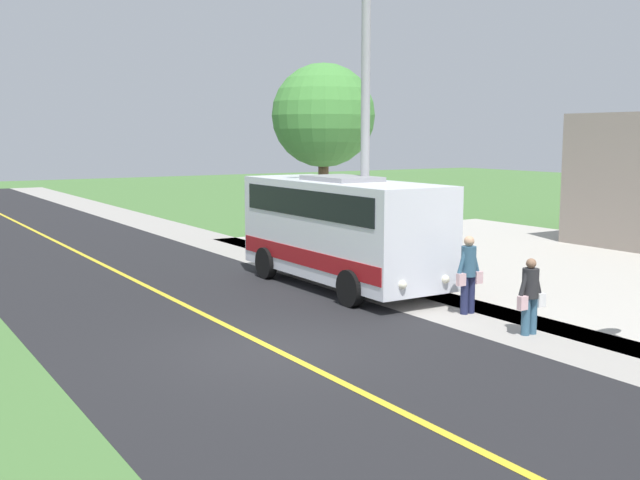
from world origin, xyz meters
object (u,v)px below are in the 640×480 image
at_px(pedestrian_waiting, 468,272).
at_px(tree_curbside, 323,116).
at_px(shuttle_bus_front, 342,227).
at_px(pedestrian_with_bags, 530,294).
at_px(street_light_pole, 361,125).

xyz_separation_m(pedestrian_waiting, tree_curbside, (-2.21, -9.73, 3.74)).
bearing_deg(shuttle_bus_front, pedestrian_with_bags, 94.73).
xyz_separation_m(pedestrian_with_bags, tree_curbside, (-2.42, -11.79, 3.87)).
height_order(street_light_pole, tree_curbside, street_light_pole).
relative_size(pedestrian_waiting, tree_curbside, 0.28).
distance_m(shuttle_bus_front, pedestrian_with_bags, 6.27).
distance_m(street_light_pole, tree_curbside, 6.41).
xyz_separation_m(pedestrian_with_bags, street_light_pole, (0.10, -5.90, 3.48)).
bearing_deg(street_light_pole, tree_curbside, -113.23).
height_order(pedestrian_with_bags, pedestrian_waiting, pedestrian_waiting).
bearing_deg(street_light_pole, shuttle_bus_front, -36.22).
height_order(shuttle_bus_front, street_light_pole, street_light_pole).
xyz_separation_m(shuttle_bus_front, pedestrian_with_bags, (-0.51, 6.20, -0.79)).
xyz_separation_m(pedestrian_waiting, street_light_pole, (0.31, -3.85, 3.35)).
bearing_deg(pedestrian_waiting, pedestrian_with_bags, 84.14).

